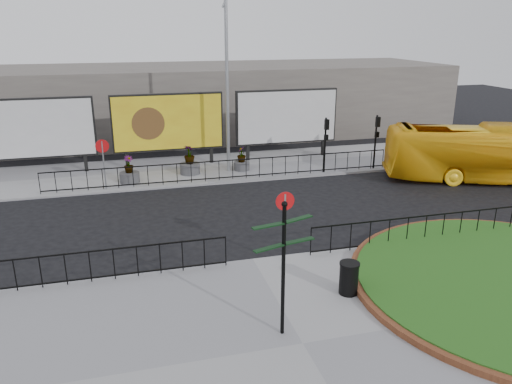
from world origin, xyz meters
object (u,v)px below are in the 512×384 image
object	(u,v)px
fingerpost_sign	(283,256)
planter_a	(129,174)
bus	(491,153)
lamp_post	(227,84)
litter_bin	(349,278)
planter_c	(242,162)
planter_b	(190,164)
billboard_mid	(168,123)

from	to	relation	value
fingerpost_sign	planter_a	size ratio (longest dim) A/B	2.63
bus	planter_a	xyz separation A→B (m)	(-18.15, 4.19, -0.90)
lamp_post	litter_bin	bearing A→B (deg)	-87.28
fingerpost_sign	planter_c	xyz separation A→B (m)	(2.60, 15.42, -1.74)
bus	planter_b	world-z (taller)	bus
planter_a	lamp_post	bearing A→B (deg)	8.58
lamp_post	bus	bearing A→B (deg)	-21.30
billboard_mid	litter_bin	bearing A→B (deg)	-77.04
lamp_post	planter_c	xyz separation A→B (m)	(0.73, -0.00, -4.24)
planter_c	planter_a	bearing A→B (deg)	-172.44
lamp_post	litter_bin	distance (m)	14.62
fingerpost_sign	planter_b	bearing A→B (deg)	79.39
litter_bin	bus	size ratio (longest dim) A/B	0.09
billboard_mid	planter_a	xyz separation A→B (m)	(-2.34, -2.78, -2.03)
litter_bin	planter_c	world-z (taller)	planter_c
litter_bin	planter_c	distance (m)	13.99
fingerpost_sign	planter_a	world-z (taller)	fingerpost_sign
billboard_mid	fingerpost_sign	size ratio (longest dim) A/B	1.70
fingerpost_sign	planter_c	bearing A→B (deg)	68.80
litter_bin	planter_b	distance (m)	14.27
billboard_mid	lamp_post	xyz separation A→B (m)	(3.01, -1.97, 2.23)
planter_a	litter_bin	bearing A→B (deg)	-65.49
planter_c	billboard_mid	bearing A→B (deg)	152.19
lamp_post	planter_c	world-z (taller)	lamp_post
fingerpost_sign	planter_b	distance (m)	15.51
billboard_mid	litter_bin	distance (m)	16.50
bus	planter_a	bearing A→B (deg)	97.57
fingerpost_sign	litter_bin	distance (m)	3.37
planter_c	litter_bin	bearing A→B (deg)	-90.27
fingerpost_sign	billboard_mid	bearing A→B (deg)	82.11
litter_bin	fingerpost_sign	bearing A→B (deg)	-150.62
billboard_mid	litter_bin	world-z (taller)	billboard_mid
lamp_post	bus	world-z (taller)	lamp_post
fingerpost_sign	planter_a	xyz separation A→B (m)	(-3.47, 14.61, -1.75)
fingerpost_sign	litter_bin	world-z (taller)	fingerpost_sign
litter_bin	billboard_mid	bearing A→B (deg)	102.96
planter_b	billboard_mid	bearing A→B (deg)	113.61
billboard_mid	planter_b	xyz separation A→B (m)	(0.86, -1.97, -1.94)
litter_bin	planter_b	bearing A→B (deg)	101.36
billboard_mid	planter_c	size ratio (longest dim) A/B	4.70
lamp_post	bus	xyz separation A→B (m)	(12.81, -4.99, -3.35)
litter_bin	planter_c	bearing A→B (deg)	89.73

